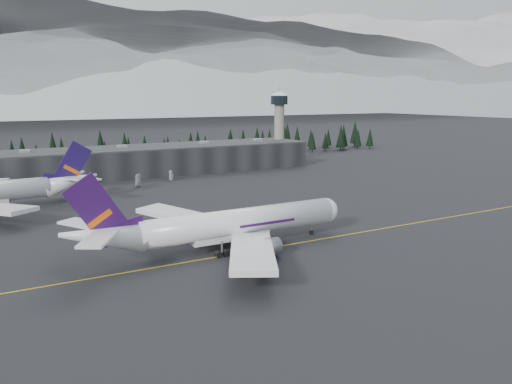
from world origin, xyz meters
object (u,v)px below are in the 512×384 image
terminal (144,160)px  jet_main (218,226)px  gse_vehicle_b (171,179)px  control_tower (279,119)px  gse_vehicle_a (138,185)px

terminal → jet_main: 123.92m
gse_vehicle_b → jet_main: bearing=-26.1°
terminal → gse_vehicle_b: bearing=-80.4°
control_tower → jet_main: control_tower is taller
terminal → jet_main: bearing=-99.2°
terminal → jet_main: size_ratio=2.30×
terminal → gse_vehicle_a: size_ratio=30.34×
terminal → control_tower: control_tower is taller
terminal → gse_vehicle_a: bearing=-111.4°
jet_main → gse_vehicle_a: bearing=85.2°
control_tower → jet_main: size_ratio=0.54×
terminal → gse_vehicle_a: 35.21m
gse_vehicle_a → gse_vehicle_b: size_ratio=1.19×
terminal → jet_main: (-19.81, -122.33, -0.52)m
terminal → control_tower: (75.00, 3.00, 17.11)m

